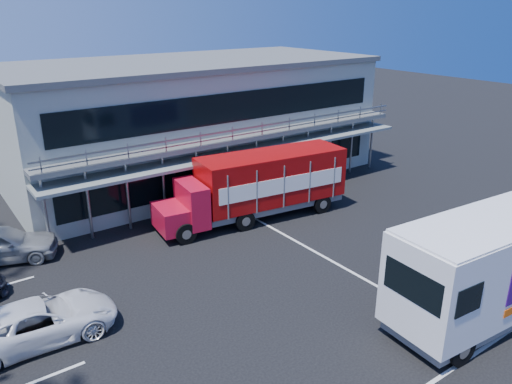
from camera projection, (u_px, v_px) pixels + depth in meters
ground at (314, 286)px, 19.53m from camera, size 120.00×120.00×0.00m
building at (192, 119)px, 31.27m from camera, size 22.40×12.00×7.30m
red_truck at (260, 184)px, 25.33m from camera, size 10.19×3.52×3.36m
white_van at (491, 266)px, 16.89m from camera, size 7.99×3.25×3.82m
parked_car_c at (40, 321)px, 16.21m from camera, size 4.99×2.46×1.36m
parked_car_e at (0, 244)px, 21.23m from camera, size 4.96×3.33×1.57m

